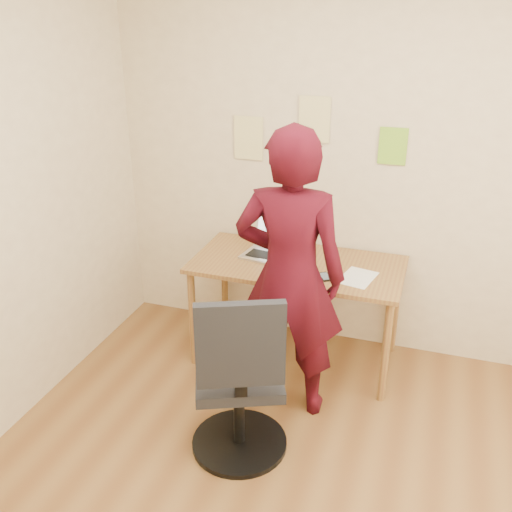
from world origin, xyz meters
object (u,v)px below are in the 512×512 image
(desk, at_px, (297,274))
(office_chair, at_px, (239,388))
(laptop, at_px, (271,248))
(phone, at_px, (325,277))
(person, at_px, (290,277))

(desk, distance_m, office_chair, 1.06)
(desk, bearing_deg, laptop, 160.94)
(desk, distance_m, phone, 0.29)
(desk, bearing_deg, office_chair, -92.26)
(laptop, distance_m, person, 0.66)
(laptop, height_order, phone, laptop)
(person, bearing_deg, desk, -85.59)
(desk, xyz_separation_m, person, (0.08, -0.51, 0.23))
(person, bearing_deg, phone, -116.51)
(phone, xyz_separation_m, office_chair, (-0.26, -0.87, -0.30))
(desk, height_order, laptop, laptop)
(laptop, xyz_separation_m, person, (0.29, -0.58, 0.09))
(desk, height_order, phone, phone)
(phone, relative_size, office_chair, 0.13)
(laptop, bearing_deg, desk, -9.82)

